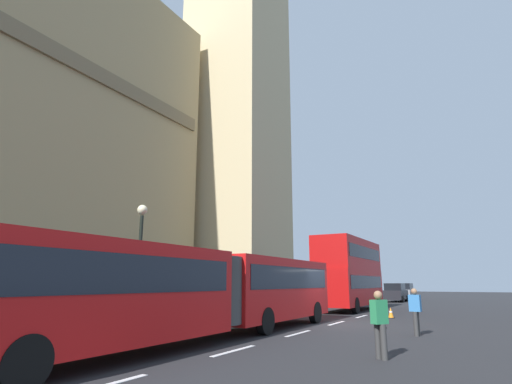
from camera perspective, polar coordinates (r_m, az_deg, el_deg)
ground_plane at (r=20.18m, az=10.88°, el=-17.88°), size 160.00×160.00×0.00m
lane_centre_marking at (r=14.30m, az=2.13°, el=-20.29°), size 25.20×0.16×0.01m
articulated_bus at (r=14.49m, az=-6.75°, el=-13.21°), size 17.48×2.54×2.90m
double_decker_bus at (r=30.11m, az=13.07°, el=-10.85°), size 9.09×2.54×4.90m
sedan_lead at (r=44.95m, az=19.13°, el=-13.29°), size 4.40×1.86×1.85m
sedan_trailing at (r=50.80m, az=20.28°, el=-13.06°), size 4.40×1.86×1.85m
traffic_cone_west at (r=18.83m, az=17.32°, el=-17.07°), size 0.36×0.36×0.58m
traffic_cone_middle at (r=24.32m, az=18.52°, el=-15.88°), size 0.36×0.36×0.58m
street_lamp at (r=18.32m, az=-16.15°, el=-8.58°), size 0.44×0.44×5.27m
pedestrian_near_cones at (r=11.32m, az=17.08°, el=-17.13°), size 0.47×0.42×1.69m
pedestrian_by_kerb at (r=16.50m, az=21.62°, el=-15.26°), size 0.36×0.43×1.69m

